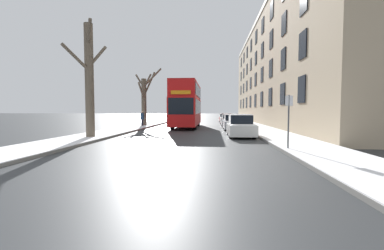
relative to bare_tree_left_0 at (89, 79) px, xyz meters
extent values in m
plane|color=#303335|center=(5.86, -7.57, -3.75)|extent=(320.00, 320.00, 0.00)
cube|color=slate|center=(-0.40, 45.43, -3.69)|extent=(2.93, 130.00, 0.13)
cube|color=white|center=(-0.40, 45.43, -3.61)|extent=(2.90, 130.00, 0.03)
cube|color=slate|center=(12.13, 45.43, -3.69)|extent=(2.93, 130.00, 0.13)
cube|color=white|center=(12.13, 45.43, -3.61)|extent=(2.90, 130.00, 0.03)
cube|color=tan|center=(18.09, 21.06, 3.53)|extent=(9.00, 48.21, 14.57)
cube|color=black|center=(13.56, 2.20, -0.55)|extent=(0.08, 1.40, 1.80)
cube|color=black|center=(13.56, 6.91, -0.55)|extent=(0.08, 1.40, 1.80)
cube|color=black|center=(13.56, 11.63, -0.55)|extent=(0.08, 1.40, 1.80)
cube|color=black|center=(13.56, 16.34, -0.55)|extent=(0.08, 1.40, 1.80)
cube|color=black|center=(13.56, 21.06, -0.55)|extent=(0.08, 1.40, 1.80)
cube|color=black|center=(13.56, 25.77, -0.55)|extent=(0.08, 1.40, 1.80)
cube|color=black|center=(13.56, 30.48, -0.55)|extent=(0.08, 1.40, 1.80)
cube|color=black|center=(13.56, 35.20, -0.55)|extent=(0.08, 1.40, 1.80)
cube|color=black|center=(13.56, 39.91, -0.55)|extent=(0.08, 1.40, 1.80)
cube|color=black|center=(13.56, 2.20, 2.37)|extent=(0.08, 1.40, 1.80)
cube|color=black|center=(13.56, 6.91, 2.37)|extent=(0.08, 1.40, 1.80)
cube|color=black|center=(13.56, 11.63, 2.37)|extent=(0.08, 1.40, 1.80)
cube|color=black|center=(13.56, 16.34, 2.37)|extent=(0.08, 1.40, 1.80)
cube|color=black|center=(13.56, 21.06, 2.37)|extent=(0.08, 1.40, 1.80)
cube|color=black|center=(13.56, 25.77, 2.37)|extent=(0.08, 1.40, 1.80)
cube|color=black|center=(13.56, 30.48, 2.37)|extent=(0.08, 1.40, 1.80)
cube|color=black|center=(13.56, 35.20, 2.37)|extent=(0.08, 1.40, 1.80)
cube|color=black|center=(13.56, 39.91, 2.37)|extent=(0.08, 1.40, 1.80)
cube|color=black|center=(13.56, 2.20, 5.28)|extent=(0.08, 1.40, 1.80)
cube|color=black|center=(13.56, 6.91, 5.28)|extent=(0.08, 1.40, 1.80)
cube|color=black|center=(13.56, 11.63, 5.28)|extent=(0.08, 1.40, 1.80)
cube|color=black|center=(13.56, 16.34, 5.28)|extent=(0.08, 1.40, 1.80)
cube|color=black|center=(13.56, 21.06, 5.28)|extent=(0.08, 1.40, 1.80)
cube|color=black|center=(13.56, 25.77, 5.28)|extent=(0.08, 1.40, 1.80)
cube|color=black|center=(13.56, 30.48, 5.28)|extent=(0.08, 1.40, 1.80)
cube|color=black|center=(13.56, 35.20, 5.28)|extent=(0.08, 1.40, 1.80)
cube|color=black|center=(13.56, 39.91, 5.28)|extent=(0.08, 1.40, 1.80)
cube|color=black|center=(13.56, 11.63, 8.19)|extent=(0.08, 1.40, 1.80)
cube|color=black|center=(13.56, 16.34, 8.19)|extent=(0.08, 1.40, 1.80)
cube|color=black|center=(13.56, 21.06, 8.19)|extent=(0.08, 1.40, 1.80)
cube|color=black|center=(13.56, 25.77, 8.19)|extent=(0.08, 1.40, 1.80)
cube|color=black|center=(13.56, 30.48, 8.19)|extent=(0.08, 1.40, 1.80)
cube|color=black|center=(13.56, 35.20, 8.19)|extent=(0.08, 1.40, 1.80)
cube|color=black|center=(13.56, 39.91, 8.19)|extent=(0.08, 1.40, 1.80)
cube|color=beige|center=(13.55, 21.06, 10.30)|extent=(0.12, 47.25, 0.44)
cylinder|color=brown|center=(-0.01, 0.04, -0.17)|extent=(0.54, 0.54, 7.17)
cylinder|color=brown|center=(-0.37, -0.80, 1.15)|extent=(0.94, 1.85, 1.39)
cylinder|color=brown|center=(0.34, -0.54, 2.67)|extent=(0.93, 1.36, 1.33)
cylinder|color=brown|center=(0.40, 0.36, 1.46)|extent=(1.04, 0.88, 1.45)
cylinder|color=brown|center=(-0.19, 13.32, -1.04)|extent=(0.56, 0.56, 5.42)
cylinder|color=brown|center=(0.75, 13.64, 1.84)|extent=(2.06, 0.86, 2.23)
cylinder|color=brown|center=(0.35, 13.74, 1.10)|extent=(1.33, 1.10, 2.89)
cylinder|color=brown|center=(-0.11, 12.04, 0.19)|extent=(0.36, 2.67, 1.70)
cylinder|color=brown|center=(-0.60, 13.21, 1.40)|extent=(1.05, 0.46, 1.53)
cylinder|color=brown|center=(0.30, 13.03, 1.35)|extent=(1.21, 0.85, 1.60)
cube|color=red|center=(4.90, 11.74, -2.08)|extent=(2.47, 10.30, 2.66)
cube|color=red|center=(4.90, 11.74, 0.00)|extent=(2.42, 10.09, 1.50)
cube|color=#B31212|center=(4.90, 11.74, 0.82)|extent=(2.42, 10.09, 0.12)
cube|color=black|center=(4.90, 11.74, -1.56)|extent=(2.50, 9.06, 1.39)
cube|color=black|center=(4.90, 11.74, 0.08)|extent=(2.50, 9.06, 1.14)
cube|color=black|center=(4.90, 6.61, -1.56)|extent=(2.22, 0.06, 1.45)
cube|color=orange|center=(4.90, 6.60, -0.37)|extent=(1.73, 0.05, 0.32)
cylinder|color=black|center=(3.84, 8.65, -3.25)|extent=(0.30, 1.00, 1.00)
cylinder|color=black|center=(5.97, 8.65, -3.25)|extent=(0.30, 1.00, 1.00)
cylinder|color=black|center=(3.84, 14.63, -3.25)|extent=(0.30, 1.00, 1.00)
cylinder|color=black|center=(5.97, 14.63, -3.25)|extent=(0.30, 1.00, 1.00)
cube|color=silver|center=(9.59, 2.42, -3.23)|extent=(1.71, 4.32, 0.70)
cube|color=black|center=(9.59, 2.59, -2.57)|extent=(1.47, 2.16, 0.61)
cube|color=white|center=(9.59, 2.59, -2.24)|extent=(1.44, 2.05, 0.06)
cube|color=white|center=(9.59, 0.88, -2.86)|extent=(1.54, 1.13, 0.05)
cylinder|color=black|center=(8.84, 1.12, -3.45)|extent=(0.20, 0.61, 0.61)
cylinder|color=black|center=(10.33, 1.12, -3.45)|extent=(0.20, 0.61, 0.61)
cylinder|color=black|center=(8.84, 3.72, -3.45)|extent=(0.20, 0.61, 0.61)
cylinder|color=black|center=(10.33, 3.72, -3.45)|extent=(0.20, 0.61, 0.61)
cube|color=#9EA3AD|center=(9.59, 8.74, -3.25)|extent=(1.81, 4.42, 0.67)
cube|color=black|center=(9.59, 8.92, -2.63)|extent=(1.55, 2.21, 0.56)
cube|color=white|center=(9.59, 8.92, -2.32)|extent=(1.52, 2.10, 0.05)
cube|color=white|center=(9.59, 7.17, -2.89)|extent=(1.63, 1.15, 0.04)
cylinder|color=black|center=(8.79, 7.42, -3.43)|extent=(0.20, 0.64, 0.64)
cylinder|color=black|center=(10.38, 7.42, -3.43)|extent=(0.20, 0.64, 0.64)
cylinder|color=black|center=(8.79, 10.07, -3.43)|extent=(0.20, 0.64, 0.64)
cylinder|color=black|center=(10.38, 10.07, -3.43)|extent=(0.20, 0.64, 0.64)
cube|color=#474C56|center=(9.59, 14.12, -3.27)|extent=(1.82, 4.10, 0.62)
cube|color=black|center=(9.59, 14.28, -2.69)|extent=(1.56, 2.05, 0.55)
cube|color=white|center=(9.59, 14.28, -2.37)|extent=(1.53, 1.95, 0.09)
cube|color=white|center=(9.59, 12.66, -2.93)|extent=(1.64, 1.07, 0.08)
cylinder|color=black|center=(8.79, 12.89, -3.43)|extent=(0.20, 0.65, 0.65)
cylinder|color=black|center=(10.38, 12.89, -3.43)|extent=(0.20, 0.65, 0.65)
cylinder|color=black|center=(8.79, 15.35, -3.43)|extent=(0.20, 0.65, 0.65)
cylinder|color=black|center=(10.38, 15.35, -3.43)|extent=(0.20, 0.65, 0.65)
cube|color=silver|center=(9.59, 19.68, -3.25)|extent=(1.84, 3.99, 0.65)
cube|color=black|center=(9.59, 19.84, -2.65)|extent=(1.59, 1.99, 0.56)
cube|color=white|center=(9.59, 19.84, -2.32)|extent=(1.55, 1.89, 0.09)
cube|color=white|center=(9.59, 18.26, -2.89)|extent=(1.66, 1.04, 0.07)
cylinder|color=black|center=(8.77, 18.48, -3.42)|extent=(0.20, 0.66, 0.66)
cylinder|color=black|center=(10.40, 18.48, -3.42)|extent=(0.20, 0.66, 0.66)
cylinder|color=black|center=(8.77, 20.88, -3.42)|extent=(0.20, 0.66, 0.66)
cylinder|color=black|center=(10.40, 20.88, -3.42)|extent=(0.20, 0.66, 0.66)
cube|color=maroon|center=(9.59, 26.12, -3.28)|extent=(1.85, 4.51, 0.59)
cube|color=black|center=(9.59, 26.30, -2.73)|extent=(1.59, 2.25, 0.52)
cube|color=white|center=(9.59, 26.30, -2.44)|extent=(1.55, 2.14, 0.06)
cube|color=white|center=(9.59, 24.52, -2.96)|extent=(1.66, 1.18, 0.05)
cylinder|color=black|center=(8.77, 24.77, -3.42)|extent=(0.20, 0.65, 0.65)
cylinder|color=black|center=(10.40, 24.77, -3.42)|extent=(0.20, 0.65, 0.65)
cylinder|color=black|center=(8.77, 27.47, -3.42)|extent=(0.20, 0.65, 0.65)
cylinder|color=black|center=(10.40, 27.47, -3.42)|extent=(0.20, 0.65, 0.65)
cube|color=#9EA3AD|center=(3.12, 26.20, -2.46)|extent=(1.97, 5.56, 2.14)
cube|color=black|center=(3.12, 23.44, -1.96)|extent=(1.74, 0.06, 0.94)
cylinder|color=black|center=(2.25, 24.42, -3.41)|extent=(0.22, 0.68, 0.68)
cylinder|color=black|center=(3.99, 24.42, -3.41)|extent=(0.22, 0.68, 0.68)
cylinder|color=black|center=(2.25, 27.98, -3.41)|extent=(0.22, 0.68, 0.68)
cylinder|color=black|center=(3.99, 27.98, -3.41)|extent=(0.22, 0.68, 0.68)
cylinder|color=black|center=(-0.02, 12.00, -3.34)|extent=(0.18, 0.18, 0.82)
cylinder|color=black|center=(-0.09, 12.16, -3.34)|extent=(0.18, 0.18, 0.82)
cylinder|color=navy|center=(-0.06, 12.08, -2.57)|extent=(0.38, 0.38, 0.71)
sphere|color=beige|center=(-0.06, 12.08, -2.10)|extent=(0.23, 0.23, 0.23)
cylinder|color=#4C4F54|center=(10.96, -4.06, -2.51)|extent=(0.07, 0.07, 2.48)
cube|color=silver|center=(10.96, -4.08, -1.52)|extent=(0.32, 0.02, 0.44)
camera|label=1|loc=(7.69, -15.49, -1.96)|focal=24.00mm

